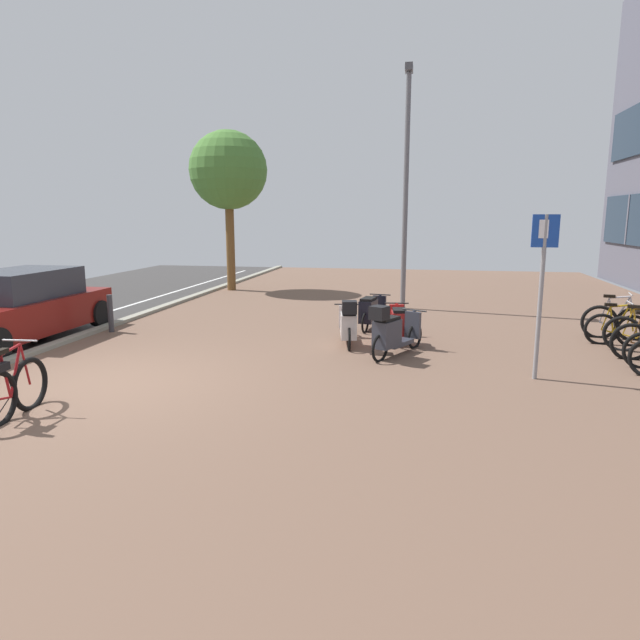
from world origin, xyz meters
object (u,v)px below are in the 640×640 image
at_px(bicycle_rack_04, 617,329).
at_px(street_tree, 228,171).
at_px(bollard_far, 110,313).
at_px(parked_car_near, 19,308).
at_px(scooter_near, 348,324).
at_px(scooter_extra, 398,324).
at_px(parking_sign, 542,280).
at_px(bicycle_foreground, 9,388).
at_px(scooter_far, 392,332).
at_px(bicycle_rack_05, 616,322).
at_px(scooter_mid, 371,312).
at_px(lamp_post, 406,179).

height_order(bicycle_rack_04, street_tree, street_tree).
bearing_deg(bollard_far, parked_car_near, -143.68).
bearing_deg(scooter_near, scooter_extra, 27.39).
distance_m(parked_car_near, bollard_far, 1.81).
relative_size(parked_car_near, street_tree, 0.79).
xyz_separation_m(parking_sign, street_tree, (-8.47, 9.52, 2.48)).
bearing_deg(bicycle_foreground, bollard_far, 107.98).
distance_m(scooter_near, scooter_far, 1.18).
distance_m(bicycle_foreground, scooter_far, 6.20).
distance_m(bicycle_rack_04, parking_sign, 3.71).
relative_size(scooter_near, bollard_far, 2.10).
distance_m(bicycle_foreground, scooter_extra, 7.13).
bearing_deg(scooter_extra, parking_sign, -44.86).
height_order(bicycle_rack_04, bicycle_rack_05, bicycle_rack_05).
relative_size(parking_sign, street_tree, 0.48).
height_order(scooter_near, scooter_mid, scooter_near).
distance_m(bicycle_rack_04, scooter_mid, 5.10).
distance_m(bicycle_rack_05, parked_car_near, 12.61).
bearing_deg(lamp_post, bicycle_rack_05, -34.69).
distance_m(bicycle_foreground, parking_sign, 7.74).
distance_m(scooter_mid, street_tree, 8.92).
bearing_deg(scooter_far, scooter_near, 140.74).
relative_size(scooter_far, street_tree, 0.30).
bearing_deg(bicycle_foreground, parking_sign, 23.67).
distance_m(scooter_extra, bollard_far, 6.41).
bearing_deg(scooter_extra, scooter_far, -92.91).
bearing_deg(bicycle_rack_05, parking_sign, -123.38).
relative_size(parked_car_near, lamp_post, 0.66).
distance_m(bicycle_foreground, scooter_mid, 7.74).
bearing_deg(bicycle_rack_04, scooter_extra, -173.04).
xyz_separation_m(scooter_mid, parked_car_near, (-7.16, -2.49, 0.28)).
bearing_deg(lamp_post, bicycle_rack_04, -40.62).
distance_m(bicycle_rack_04, street_tree, 13.05).
distance_m(bicycle_rack_05, scooter_near, 5.75).
height_order(scooter_mid, scooter_extra, scooter_mid).
bearing_deg(scooter_mid, street_tree, 132.53).
bearing_deg(lamp_post, street_tree, 154.45).
distance_m(bicycle_rack_04, bicycle_rack_05, 0.64).
height_order(bicycle_rack_05, scooter_mid, bicycle_rack_05).
xyz_separation_m(scooter_mid, lamp_post, (0.62, 3.07, 3.17)).
xyz_separation_m(scooter_mid, scooter_far, (0.63, -2.52, 0.06)).
relative_size(scooter_near, lamp_post, 0.27).
bearing_deg(street_tree, bollard_far, -91.72).
height_order(bicycle_foreground, scooter_extra, bicycle_foreground).
relative_size(bicycle_foreground, bollard_far, 1.65).
height_order(scooter_extra, street_tree, street_tree).
bearing_deg(scooter_mid, parking_sign, -49.93).
height_order(scooter_near, lamp_post, lamp_post).
height_order(scooter_mid, parking_sign, parking_sign).
bearing_deg(parking_sign, bicycle_rack_04, 53.48).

